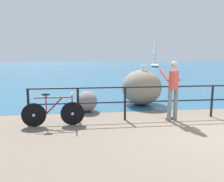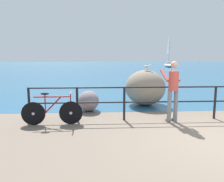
% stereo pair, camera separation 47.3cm
% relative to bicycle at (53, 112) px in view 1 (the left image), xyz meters
% --- Properties ---
extents(ground_plane, '(120.00, 120.00, 0.10)m').
position_rel_bicycle_xyz_m(ground_plane, '(4.18, 18.46, -0.44)').
color(ground_plane, '#756656').
extents(sea_surface, '(120.00, 90.00, 0.01)m').
position_rel_bicycle_xyz_m(sea_surface, '(4.18, 46.31, -0.39)').
color(sea_surface, '#285B7F').
rests_on(sea_surface, ground_plane).
extents(promenade_railing, '(9.92, 0.07, 1.02)m').
position_rel_bicycle_xyz_m(promenade_railing, '(4.18, 0.35, 0.25)').
color(promenade_railing, black).
rests_on(promenade_railing, ground_plane).
extents(bicycle, '(1.70, 0.48, 0.92)m').
position_rel_bicycle_xyz_m(bicycle, '(0.00, 0.00, 0.00)').
color(bicycle, black).
rests_on(bicycle, ground_plane).
extents(person_at_railing, '(0.51, 0.66, 1.78)m').
position_rel_bicycle_xyz_m(person_at_railing, '(3.45, 0.07, 0.60)').
color(person_at_railing, slate).
rests_on(person_at_railing, ground_plane).
extents(breakwater_boulder_main, '(1.58, 1.73, 1.39)m').
position_rel_bicycle_xyz_m(breakwater_boulder_main, '(3.14, 2.45, 0.31)').
color(breakwater_boulder_main, gray).
rests_on(breakwater_boulder_main, ground).
extents(breakwater_boulder_left, '(0.74, 0.92, 0.72)m').
position_rel_bicycle_xyz_m(breakwater_boulder_left, '(0.93, 1.57, -0.03)').
color(breakwater_boulder_left, gray).
rests_on(breakwater_boulder_left, ground).
extents(seagull, '(0.34, 0.15, 0.23)m').
position_rel_bicycle_xyz_m(seagull, '(3.18, 2.35, 1.14)').
color(seagull, gold).
rests_on(seagull, breakwater_boulder_main).
extents(sailboat, '(1.41, 4.43, 6.16)m').
position_rel_bicycle_xyz_m(sailboat, '(14.79, 36.18, 0.32)').
color(sailboat, white).
rests_on(sailboat, sea_surface).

